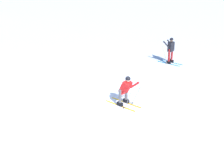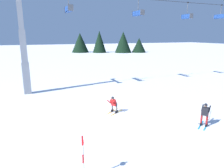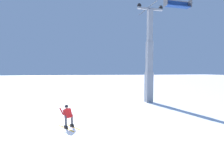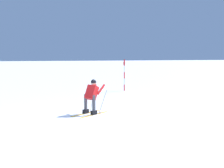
# 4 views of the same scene
# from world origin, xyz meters

# --- Properties ---
(ground_plane) EXTENTS (260.00, 260.00, 0.00)m
(ground_plane) POSITION_xyz_m (0.00, 0.00, 0.00)
(ground_plane) COLOR white
(skier_carving_main) EXTENTS (1.69, 1.36, 1.51)m
(skier_carving_main) POSITION_xyz_m (-0.23, -0.93, 0.79)
(skier_carving_main) COLOR yellow
(skier_carving_main) RESTS_ON ground_plane
(lift_tower_near) EXTENTS (0.74, 2.97, 10.64)m
(lift_tower_near) POSITION_xyz_m (-6.73, 7.76, 4.46)
(lift_tower_near) COLOR gray
(lift_tower_near) RESTS_ON ground_plane
(haul_cable) EXTENTS (39.99, 0.05, 0.05)m
(haul_cable) POSITION_xyz_m (10.27, 7.76, 10.48)
(haul_cable) COLOR black
(chairlift_seat_nearest) EXTENTS (0.61, 2.25, 1.93)m
(chairlift_seat_nearest) POSITION_xyz_m (-1.94, 7.76, 8.92)
(chairlift_seat_nearest) COLOR black
(chairlift_seat_second) EXTENTS (0.61, 2.19, 2.05)m
(chairlift_seat_second) POSITION_xyz_m (6.55, 7.76, 8.81)
(chairlift_seat_second) COLOR black
(chairlift_seat_middle) EXTENTS (0.61, 1.80, 2.18)m
(chairlift_seat_middle) POSITION_xyz_m (14.17, 7.76, 8.71)
(chairlift_seat_middle) COLOR black
(chairlift_seat_fourth) EXTENTS (0.61, 2.06, 1.96)m
(chairlift_seat_fourth) POSITION_xyz_m (20.43, 7.76, 8.89)
(chairlift_seat_fourth) COLOR black
(trail_marker_pole) EXTENTS (0.07, 0.28, 2.11)m
(trail_marker_pole) POSITION_xyz_m (-4.47, -7.76, 1.14)
(trail_marker_pole) COLOR red
(trail_marker_pole) RESTS_ON ground_plane
(skier_distant_uphill) EXTENTS (1.57, 1.23, 1.67)m
(skier_distant_uphill) POSITION_xyz_m (4.69, -5.58, 0.95)
(skier_distant_uphill) COLOR #198CCC
(skier_distant_uphill) RESTS_ON ground_plane
(tree_line_ridge) EXTENTS (25.77, 13.98, 7.77)m
(tree_line_ridge) POSITION_xyz_m (20.38, 55.03, 3.51)
(tree_line_ridge) COLOR black
(tree_line_ridge) RESTS_ON ground_plane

